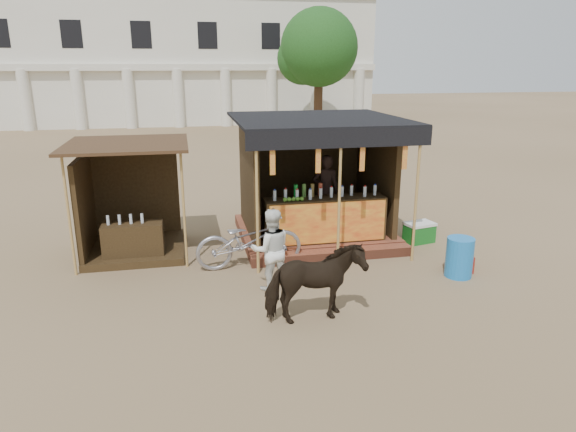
# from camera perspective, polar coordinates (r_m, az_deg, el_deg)

# --- Properties ---
(ground) EXTENTS (120.00, 120.00, 0.00)m
(ground) POSITION_cam_1_polar(r_m,az_deg,el_deg) (8.76, 2.14, -9.86)
(ground) COLOR #846B4C
(ground) RESTS_ON ground
(main_stall) EXTENTS (3.60, 3.61, 2.78)m
(main_stall) POSITION_cam_1_polar(r_m,az_deg,el_deg) (11.71, 3.14, 2.34)
(main_stall) COLOR brown
(main_stall) RESTS_ON ground
(secondary_stall) EXTENTS (2.40, 2.40, 2.38)m
(secondary_stall) POSITION_cam_1_polar(r_m,az_deg,el_deg) (11.34, -17.62, 0.18)
(secondary_stall) COLOR #392814
(secondary_stall) RESTS_ON ground
(cow) EXTENTS (1.58, 0.84, 1.28)m
(cow) POSITION_cam_1_polar(r_m,az_deg,el_deg) (7.99, 2.98, -7.53)
(cow) COLOR black
(cow) RESTS_ON ground
(motorbike) EXTENTS (2.15, 0.85, 1.11)m
(motorbike) POSITION_cam_1_polar(r_m,az_deg,el_deg) (10.15, -4.34, -2.73)
(motorbike) COLOR #9B9AA2
(motorbike) RESTS_ON ground
(bystander) EXTENTS (0.73, 0.58, 1.49)m
(bystander) POSITION_cam_1_polar(r_m,az_deg,el_deg) (9.08, -1.91, -3.76)
(bystander) COLOR white
(bystander) RESTS_ON ground
(blue_barrel) EXTENTS (0.59, 0.59, 0.76)m
(blue_barrel) POSITION_cam_1_polar(r_m,az_deg,el_deg) (10.26, 18.51, -4.37)
(blue_barrel) COLOR blue
(blue_barrel) RESTS_ON ground
(red_crate) EXTENTS (0.46, 0.45, 0.33)m
(red_crate) POSITION_cam_1_polar(r_m,az_deg,el_deg) (10.62, 18.63, -4.92)
(red_crate) COLOR maroon
(red_crate) RESTS_ON ground
(cooler) EXTENTS (0.72, 0.57, 0.46)m
(cooler) POSITION_cam_1_polar(r_m,az_deg,el_deg) (12.01, 14.37, -1.75)
(cooler) COLOR #16671E
(cooler) RESTS_ON ground
(background_building) EXTENTS (26.00, 7.45, 8.18)m
(background_building) POSITION_cam_1_polar(r_m,az_deg,el_deg) (37.56, -12.29, 16.31)
(background_building) COLOR silver
(background_building) RESTS_ON ground
(tree) EXTENTS (4.50, 4.40, 7.00)m
(tree) POSITION_cam_1_polar(r_m,az_deg,el_deg) (30.75, 3.04, 17.89)
(tree) COLOR #382314
(tree) RESTS_ON ground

